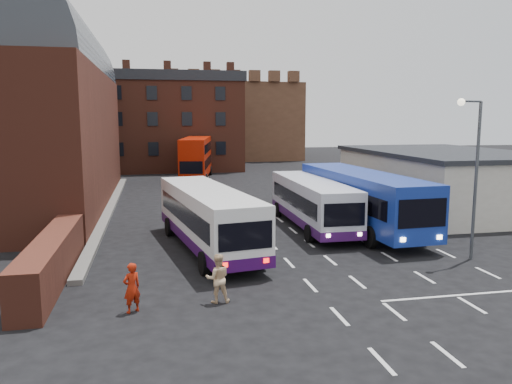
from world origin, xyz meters
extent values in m
plane|color=black|center=(0.00, 0.00, 0.00)|extent=(180.00, 180.00, 0.00)
cube|color=#602B1E|center=(-15.50, 21.00, 5.00)|extent=(12.00, 28.00, 10.00)
cylinder|color=#1E2328|center=(-15.50, 21.00, 10.00)|extent=(12.00, 26.00, 12.00)
cube|color=#602B1E|center=(-10.20, 2.00, 0.90)|extent=(1.20, 10.00, 1.80)
cube|color=beige|center=(15.00, 14.00, 2.00)|extent=(10.00, 16.00, 4.00)
cube|color=#282B30|center=(15.00, 14.00, 4.10)|extent=(10.40, 16.40, 0.30)
cube|color=brown|center=(-6.00, 46.00, 5.50)|extent=(22.00, 10.00, 11.00)
cube|color=brown|center=(6.00, 66.00, 6.00)|extent=(22.00, 22.00, 12.00)
cube|color=white|center=(-3.40, 5.56, 1.81)|extent=(4.38, 11.64, 2.58)
cube|color=black|center=(-3.40, 5.56, 1.96)|extent=(4.25, 10.46, 0.93)
cylinder|color=black|center=(-5.26, 8.92, 0.52)|extent=(0.45, 1.07, 1.03)
cylinder|color=black|center=(-4.03, 1.37, 0.52)|extent=(0.45, 1.07, 1.03)
cylinder|color=black|center=(-2.71, 9.34, 0.52)|extent=(0.45, 1.07, 1.03)
cylinder|color=black|center=(-1.48, 1.79, 0.52)|extent=(0.45, 1.07, 1.03)
cube|color=silver|center=(3.30, 9.24, 1.71)|extent=(2.56, 10.75, 2.44)
cube|color=black|center=(3.30, 9.24, 1.85)|extent=(2.60, 9.55, 0.88)
cylinder|color=black|center=(4.48, 5.81, 0.49)|extent=(0.28, 0.98, 0.97)
cylinder|color=black|center=(4.56, 13.03, 0.49)|extent=(0.28, 0.98, 0.97)
cylinder|color=black|center=(2.05, 5.84, 0.49)|extent=(0.28, 0.98, 0.97)
cylinder|color=black|center=(2.13, 13.05, 0.49)|extent=(0.28, 0.98, 0.97)
cube|color=navy|center=(6.00, 8.19, 2.01)|extent=(3.53, 12.77, 2.87)
cube|color=black|center=(6.00, 8.19, 2.18)|extent=(3.53, 11.58, 1.03)
cylinder|color=black|center=(7.65, 4.25, 0.57)|extent=(0.38, 1.16, 1.15)
cylinder|color=black|center=(7.20, 12.75, 0.57)|extent=(0.38, 1.16, 1.15)
cylinder|color=black|center=(4.78, 4.10, 0.57)|extent=(0.38, 1.16, 1.15)
cylinder|color=black|center=(4.33, 12.59, 0.57)|extent=(0.38, 1.16, 1.15)
cube|color=#B01702|center=(-1.49, 34.98, 2.50)|extent=(4.45, 11.52, 3.99)
cube|color=black|center=(-1.49, 34.98, 1.94)|extent=(4.31, 10.34, 0.92)
cylinder|color=black|center=(-0.84, 31.23, 0.51)|extent=(0.46, 1.06, 1.02)
cylinder|color=black|center=(0.46, 38.68, 0.51)|extent=(0.46, 1.06, 1.02)
cylinder|color=black|center=(-3.36, 31.67, 0.51)|extent=(0.46, 1.06, 1.02)
cylinder|color=black|center=(-2.06, 39.12, 0.51)|extent=(0.46, 1.06, 1.02)
cylinder|color=#464B50|center=(8.60, 1.25, 3.68)|extent=(0.15, 0.15, 7.36)
cylinder|color=#464B50|center=(7.98, 1.08, 7.36)|extent=(1.26, 0.45, 0.09)
sphere|color=#FFF2CC|center=(7.36, 0.90, 7.31)|extent=(0.33, 0.33, 0.33)
imported|color=#9F1B08|center=(-6.85, -2.22, 0.88)|extent=(0.76, 0.69, 1.75)
imported|color=#CFAD83|center=(-3.85, -1.87, 0.90)|extent=(0.90, 0.72, 1.80)
camera|label=1|loc=(-5.97, -19.11, 6.62)|focal=35.00mm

